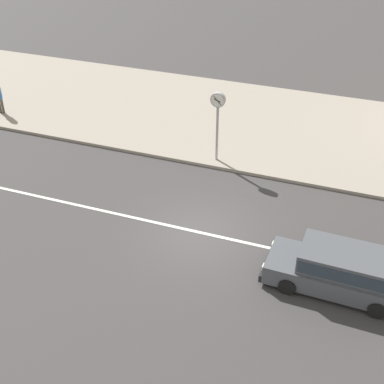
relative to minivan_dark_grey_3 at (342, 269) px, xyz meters
The scene contains 5 objects.
ground_plane 5.64m from the minivan_dark_grey_3, 166.85° to the left, with size 160.00×160.00×0.00m, color #383535.
lane_centre_stripe 5.64m from the minivan_dark_grey_3, 166.85° to the left, with size 50.40×0.14×0.01m, color silver.
kerb_strip 12.26m from the minivan_dark_grey_3, 116.37° to the left, with size 68.00×10.00×0.15m, color gray.
minivan_dark_grey_3 is the anchor object (origin of this frame).
street_clock 9.37m from the minivan_dark_grey_3, 134.38° to the left, with size 0.67×0.22×3.33m.
Camera 1 is at (5.30, -15.36, 12.70)m, focal length 50.00 mm.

